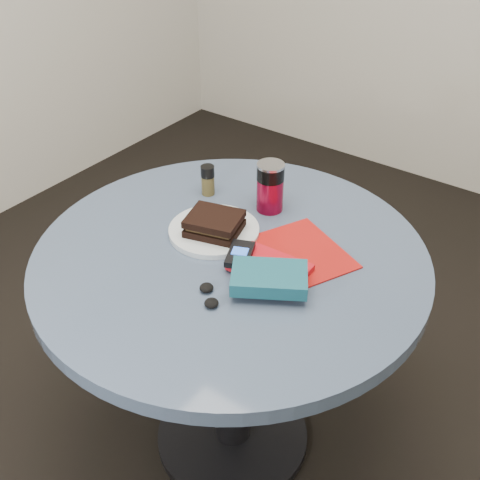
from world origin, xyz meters
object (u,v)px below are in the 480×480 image
Objects in this scene: soda_can at (270,187)px; novel at (269,278)px; headphones at (209,295)px; table at (231,301)px; plate at (214,231)px; mp3_player at (240,254)px; magazine at (303,252)px; sandwich at (214,223)px; red_book at (270,267)px; pepper_grinder at (208,180)px.

soda_can is 0.35m from novel.
novel is at bearing 48.08° from headphones.
table is 0.26m from novel.
plate is 0.15m from mp3_player.
magazine is 0.18m from novel.
red_book is at bearing -10.93° from sandwich.
pepper_grinder is 0.34m from mp3_player.
red_book is 1.04× the size of novel.
plate is at bearing 164.69° from red_book.
mp3_player is at bearing -26.33° from plate.
plate is 0.21m from pepper_grinder.
table is at bearing -26.44° from plate.
pepper_grinder is 1.02× the size of headphones.
pepper_grinder reaches higher than novel.
soda_can is 0.41m from headphones.
table is 5.55× the size of red_book.
soda_can reaches higher than plate.
mp3_player reaches higher than headphones.
table is 7.08× the size of soda_can.
sandwich reaches higher than magazine.
red_book is at bearing 90.64° from novel.
pepper_grinder is at bearing 148.11° from red_book.
sandwich is at bearing 126.07° from novel.
pepper_grinder reaches higher than mp3_player.
soda_can is 0.78× the size of red_book.
plate is 2.69× the size of headphones.
sandwich reaches higher than mp3_player.
magazine is (0.18, -0.12, -0.07)m from soda_can.
novel is (0.04, -0.06, 0.02)m from red_book.
mp3_player is (-0.11, 0.04, -0.01)m from novel.
red_book is at bearing -29.54° from pepper_grinder.
soda_can is at bearing 92.23° from novel.
mp3_player is 1.29× the size of headphones.
plate is at bearing 124.98° from novel.
sandwich is 1.81× the size of headphones.
red_book is 0.17m from headphones.
novel reaches higher than headphones.
sandwich reaches higher than table.
novel is (0.25, -0.11, 0.03)m from plate.
mp3_player is (0.08, -0.25, -0.04)m from soda_can.
pepper_grinder is at bearing 128.69° from headphones.
pepper_grinder reaches higher than headphones.
novel is (0.38, -0.26, -0.01)m from pepper_grinder.
sandwich is at bearing 155.50° from mp3_player.
mp3_player is (0.12, -0.06, -0.01)m from sandwich.
magazine is 1.41× the size of novel.
sandwich is at bearing -102.50° from soda_can.
mp3_player is 0.15m from headphones.
sandwich reaches higher than red_book.
red_book is (0.20, -0.04, -0.03)m from sandwich.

